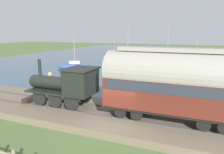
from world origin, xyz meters
TOP-DOWN VIEW (x-y plane):
  - ground_plane at (0.00, 0.00)m, footprint 200.00×200.00m
  - harbor_water at (44.51, 0.00)m, footprint 80.00×80.00m
  - rail_embankment at (1.23, 0.00)m, footprint 5.96×56.00m
  - steam_locomotive at (1.23, 4.28)m, footprint 2.44×5.79m
  - passenger_coach at (1.23, -3.21)m, footprint 2.56×8.58m
  - sailboat_navy at (17.96, 5.29)m, footprint 2.71×5.99m
  - sailboat_white at (27.83, 1.13)m, footprint 4.04×5.42m
  - sailboat_yellow at (32.38, -3.62)m, footprint 2.09×4.01m
  - sailboat_blue at (17.47, 13.97)m, footprint 3.26×5.54m
  - sailboat_red at (39.19, 16.04)m, footprint 3.07×6.50m
  - rowboat_far_out at (10.82, 2.43)m, footprint 2.51×2.18m
  - rowboat_near_shore at (14.17, 2.06)m, footprint 1.05×1.99m
  - rowboat_mid_harbor at (9.59, -0.87)m, footprint 1.29×2.83m

SIDE VIEW (x-z plane):
  - ground_plane at x=0.00m, z-range 0.00..0.00m
  - harbor_water at x=44.51m, z-range 0.00..0.01m
  - rowboat_near_shore at x=14.17m, z-range 0.01..0.43m
  - rowboat_mid_harbor at x=9.59m, z-range 0.01..0.46m
  - rail_embankment at x=1.23m, z-range -0.06..0.54m
  - rowboat_far_out at x=10.82m, z-range 0.01..0.53m
  - sailboat_red at x=39.19m, z-range -2.34..3.42m
  - sailboat_blue at x=17.47m, z-range -2.12..3.32m
  - sailboat_navy at x=17.96m, z-range -2.67..4.06m
  - sailboat_yellow at x=32.38m, z-range -2.23..3.63m
  - sailboat_white at x=27.83m, z-range -2.81..4.22m
  - steam_locomotive at x=1.23m, z-range 0.59..3.95m
  - passenger_coach at x=1.23m, z-range 0.77..5.28m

